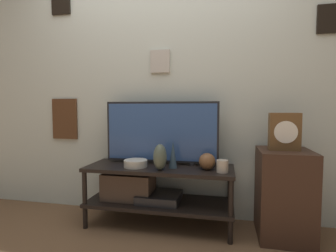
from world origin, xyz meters
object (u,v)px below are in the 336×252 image
at_px(vase_round_glass, 207,161).
at_px(candle_jar, 222,166).
at_px(vase_wide_bowl, 136,163).
at_px(mantel_clock, 284,132).
at_px(television, 161,132).
at_px(vase_urn_stoneware, 160,157).
at_px(vase_slim_bronze, 173,155).

bearing_deg(vase_round_glass, candle_jar, -27.82).
bearing_deg(vase_wide_bowl, mantel_clock, 3.06).
bearing_deg(candle_jar, television, 159.70).
xyz_separation_m(vase_wide_bowl, candle_jar, (0.73, -0.04, 0.02)).
height_order(vase_wide_bowl, vase_round_glass, vase_round_glass).
bearing_deg(vase_urn_stoneware, candle_jar, 3.26).
relative_size(television, vase_urn_stoneware, 4.82).
bearing_deg(vase_slim_bronze, vase_round_glass, 0.56).
bearing_deg(vase_urn_stoneware, mantel_clock, 7.56).
xyz_separation_m(television, vase_slim_bronze, (0.14, -0.14, -0.18)).
bearing_deg(mantel_clock, vase_urn_stoneware, -172.44).
distance_m(vase_urn_stoneware, candle_jar, 0.50).
bearing_deg(vase_round_glass, television, 162.06).
relative_size(vase_round_glass, mantel_clock, 0.47).
relative_size(vase_wide_bowl, vase_urn_stoneware, 0.95).
distance_m(vase_round_glass, mantel_clock, 0.64).
bearing_deg(vase_urn_stoneware, vase_wide_bowl, 164.51).
bearing_deg(mantel_clock, vase_slim_bronze, -177.56).
bearing_deg(vase_wide_bowl, vase_urn_stoneware, -15.49).
bearing_deg(vase_wide_bowl, vase_slim_bronze, 4.73).
bearing_deg(vase_slim_bronze, vase_wide_bowl, -175.27).
height_order(television, vase_round_glass, television).
height_order(television, mantel_clock, television).
distance_m(television, vase_round_glass, 0.49).
relative_size(vase_slim_bronze, vase_urn_stoneware, 1.07).
xyz_separation_m(television, mantel_clock, (1.01, -0.10, 0.03)).
height_order(television, vase_slim_bronze, television).
height_order(vase_urn_stoneware, mantel_clock, mantel_clock).
bearing_deg(vase_slim_bronze, vase_urn_stoneware, -134.54).
height_order(vase_slim_bronze, candle_jar, vase_slim_bronze).
distance_m(vase_slim_bronze, vase_wide_bowl, 0.33).
bearing_deg(vase_slim_bronze, television, 134.40).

